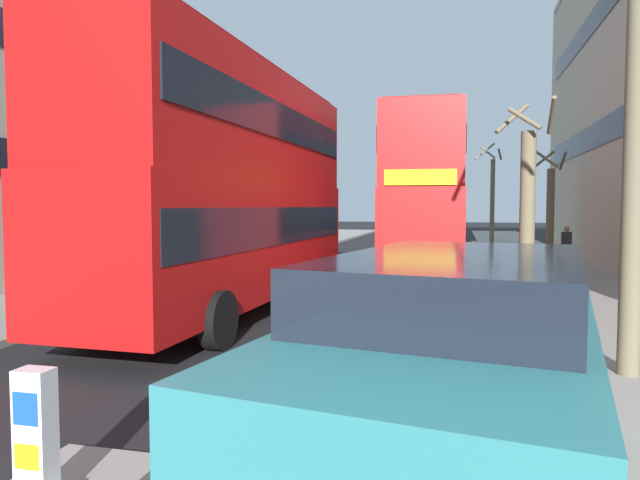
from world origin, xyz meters
The scene contains 13 objects.
sidewalk_right centered at (6.50, 16.00, 0.07)m, with size 4.00×80.00×0.14m, color gray.
sidewalk_left centered at (-6.50, 16.00, 0.07)m, with size 4.00×80.00×0.14m, color gray.
kerb_line_outer centered at (4.40, 14.00, 0.00)m, with size 0.10×56.00×0.01m, color yellow.
kerb_line_inner centered at (4.24, 14.00, 0.00)m, with size 0.10×56.00×0.01m, color yellow.
keep_left_bollard centered at (0.00, 3.47, 0.61)m, with size 0.36×0.28×1.11m.
double_decker_bus_away centered at (-1.91, 12.20, 3.03)m, with size 3.06×10.88×5.64m.
double_decker_bus_oncoming centered at (2.01, 21.28, 3.03)m, with size 3.05×10.88×5.64m.
taxi_minivan centered at (3.22, 4.00, 1.07)m, with size 2.68×5.06×2.12m.
pedestrian_far centered at (7.09, 22.16, 0.99)m, with size 0.34×0.22×1.62m.
street_tree_near centered at (7.20, 27.04, 2.43)m, with size 1.72×2.02×5.13m.
street_tree_mid centered at (5.00, 15.71, 2.48)m, with size 1.51×1.49×5.17m.
street_tree_far centered at (5.28, 37.67, 3.18)m, with size 1.73×2.04×6.44m.
street_tree_distant centered at (5.56, 8.38, 3.66)m, with size 1.82×1.76×7.07m.
Camera 1 is at (3.23, -0.32, 2.49)m, focal length 32.22 mm.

